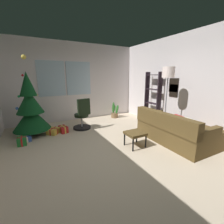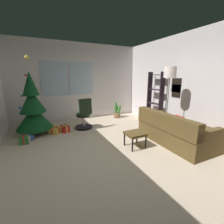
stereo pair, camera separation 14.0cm
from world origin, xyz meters
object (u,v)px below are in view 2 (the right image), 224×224
object	(u,v)px
holiday_tree	(33,109)
gift_box_green	(24,140)
gift_box_blue	(27,138)
floor_lamp	(170,79)
office_chair	(84,117)
gift_box_gold	(55,130)
gift_box_red	(65,129)
bookshelf	(155,101)
potted_plant	(117,112)
couch	(180,133)
footstool	(135,135)

from	to	relation	value
holiday_tree	gift_box_green	world-z (taller)	holiday_tree
gift_box_blue	floor_lamp	xyz separation A→B (m)	(3.50, -1.37, 1.52)
gift_box_blue	floor_lamp	size ratio (longest dim) A/B	0.16
office_chair	floor_lamp	size ratio (longest dim) A/B	0.52
floor_lamp	gift_box_green	bearing A→B (deg)	161.47
office_chair	gift_box_gold	bearing A→B (deg)	179.98
floor_lamp	gift_box_red	bearing A→B (deg)	147.31
bookshelf	potted_plant	size ratio (longest dim) A/B	2.85
office_chair	floor_lamp	distance (m)	2.76
gift_box_green	floor_lamp	xyz separation A→B (m)	(3.57, -1.20, 1.49)
gift_box_gold	bookshelf	bearing A→B (deg)	-10.53
couch	bookshelf	distance (m)	1.71
floor_lamp	office_chair	bearing A→B (deg)	139.49
floor_lamp	footstool	bearing A→B (deg)	-170.39
couch	floor_lamp	world-z (taller)	floor_lamp
footstool	gift_box_blue	xyz separation A→B (m)	(-2.34, 1.56, -0.24)
gift_box_gold	gift_box_blue	world-z (taller)	gift_box_gold
holiday_tree	bookshelf	size ratio (longest dim) A/B	1.23
gift_box_red	bookshelf	xyz separation A→B (m)	(2.96, -0.60, 0.71)
holiday_tree	couch	bearing A→B (deg)	-36.28
gift_box_gold	gift_box_blue	bearing A→B (deg)	-161.37
office_chair	potted_plant	world-z (taller)	office_chair
couch	bookshelf	size ratio (longest dim) A/B	1.05
gift_box_blue	floor_lamp	bearing A→B (deg)	-21.30
gift_box_gold	gift_box_blue	distance (m)	0.76
office_chair	bookshelf	distance (m)	2.46
office_chair	gift_box_red	bearing A→B (deg)	-179.35
holiday_tree	gift_box_green	xyz separation A→B (m)	(-0.27, -0.65, -0.65)
bookshelf	potted_plant	distance (m)	1.64
bookshelf	holiday_tree	bearing A→B (deg)	167.46
footstool	gift_box_blue	size ratio (longest dim) A/B	1.39
gift_box_green	office_chair	size ratio (longest dim) A/B	0.25
gift_box_red	floor_lamp	bearing A→B (deg)	-32.69
holiday_tree	office_chair	distance (m)	1.48
gift_box_blue	bookshelf	world-z (taller)	bookshelf
footstool	gift_box_gold	distance (m)	2.44
bookshelf	floor_lamp	bearing A→B (deg)	-114.90
footstool	gift_box_red	xyz separation A→B (m)	(-1.33, 1.80, -0.21)
holiday_tree	gift_box_green	size ratio (longest dim) A/B	8.96
couch	gift_box_blue	xyz separation A→B (m)	(-3.45, 1.90, -0.22)
footstool	office_chair	world-z (taller)	office_chair
bookshelf	footstool	bearing A→B (deg)	-143.57
footstool	bookshelf	distance (m)	2.09
bookshelf	gift_box_green	bearing A→B (deg)	177.31
holiday_tree	gift_box_blue	size ratio (longest dim) A/B	7.12
gift_box_green	gift_box_blue	world-z (taller)	gift_box_green
gift_box_gold	office_chair	world-z (taller)	office_chair
couch	floor_lamp	bearing A→B (deg)	84.01
office_chair	potted_plant	bearing A→B (deg)	24.43
gift_box_gold	holiday_tree	bearing A→B (deg)	155.68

